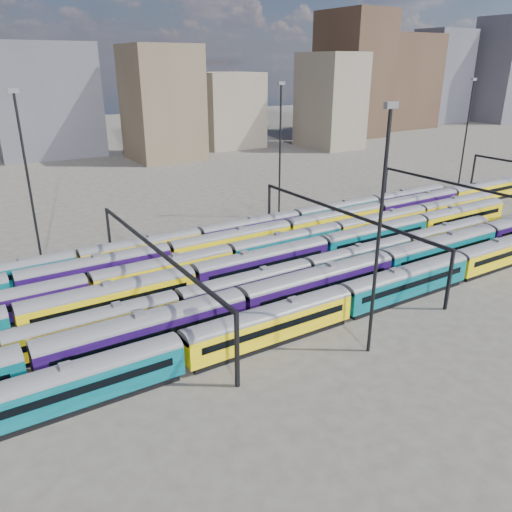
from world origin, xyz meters
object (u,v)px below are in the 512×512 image
rake_0 (406,279)px  rake_2 (247,284)px  rake_1 (241,303)px  mast_2 (380,227)px

rake_0 → rake_2: 20.58m
rake_0 → rake_1: (-21.81, 5.00, 0.25)m
rake_1 → rake_0: bearing=-12.9°
rake_1 → rake_2: (3.83, 5.00, -0.50)m
rake_2 → mast_2: bearing=-73.9°
rake_2 → rake_0: bearing=-29.1°
rake_0 → rake_2: size_ratio=1.54×
rake_2 → mast_2: size_ratio=3.73×
rake_0 → rake_2: bearing=150.9°
rake_1 → rake_2: size_ratio=1.44×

